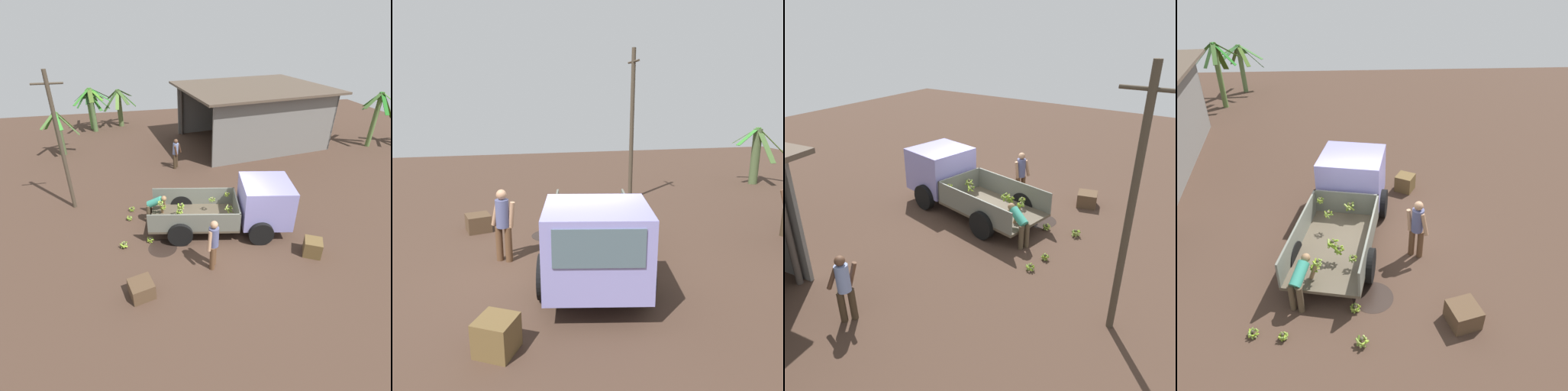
% 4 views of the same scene
% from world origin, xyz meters
% --- Properties ---
extents(ground, '(36.00, 36.00, 0.00)m').
position_xyz_m(ground, '(0.00, 0.00, 0.00)').
color(ground, '#443025').
extents(mud_patch_0, '(0.96, 0.96, 0.01)m').
position_xyz_m(mud_patch_0, '(-2.24, -0.28, 0.00)').
color(mud_patch_0, black).
rests_on(mud_patch_0, ground).
extents(cargo_truck, '(5.13, 2.77, 1.85)m').
position_xyz_m(cargo_truck, '(0.99, 0.21, 0.99)').
color(cargo_truck, brown).
rests_on(cargo_truck, ground).
extents(banana_palm_0, '(2.28, 1.94, 3.17)m').
position_xyz_m(banana_palm_0, '(11.09, 6.55, 1.75)').
color(banana_palm_0, '#567339').
rests_on(banana_palm_0, ground).
extents(banana_palm_1, '(2.81, 2.38, 2.55)m').
position_xyz_m(banana_palm_1, '(13.64, 6.10, 1.45)').
color(banana_palm_1, '#5A7745').
rests_on(banana_palm_1, ground).
extents(person_foreground_visitor, '(0.46, 0.58, 1.68)m').
position_xyz_m(person_foreground_visitor, '(-0.84, -1.48, 0.93)').
color(person_foreground_visitor, brown).
rests_on(person_foreground_visitor, ground).
extents(person_worker_loading, '(0.80, 0.70, 1.14)m').
position_xyz_m(person_worker_loading, '(-2.29, 1.32, 0.69)').
color(person_worker_loading, '#4E3F2C').
rests_on(person_worker_loading, ground).
extents(banana_bunch_on_ground_0, '(0.27, 0.30, 0.22)m').
position_xyz_m(banana_bunch_on_ground_0, '(-3.50, 0.01, 0.12)').
color(banana_bunch_on_ground_0, '#443D2C').
rests_on(banana_bunch_on_ground_0, ground).
extents(banana_bunch_on_ground_1, '(0.25, 0.25, 0.17)m').
position_xyz_m(banana_bunch_on_ground_1, '(-3.15, 2.26, 0.10)').
color(banana_bunch_on_ground_1, '#403929').
rests_on(banana_bunch_on_ground_1, ground).
extents(banana_bunch_on_ground_2, '(0.26, 0.26, 0.19)m').
position_xyz_m(banana_bunch_on_ground_2, '(-2.62, 0.13, 0.10)').
color(banana_bunch_on_ground_2, brown).
rests_on(banana_bunch_on_ground_2, ground).
extents(banana_bunch_on_ground_3, '(0.22, 0.21, 0.18)m').
position_xyz_m(banana_bunch_on_ground_3, '(-3.27, 1.62, 0.09)').
color(banana_bunch_on_ground_3, '#433D2C').
rests_on(banana_bunch_on_ground_3, ground).
extents(wooden_crate_0, '(0.76, 0.76, 0.47)m').
position_xyz_m(wooden_crate_0, '(-3.05, -2.17, 0.24)').
color(wooden_crate_0, '#513A27').
rests_on(wooden_crate_0, ground).
extents(wooden_crate_1, '(0.74, 0.74, 0.54)m').
position_xyz_m(wooden_crate_1, '(2.45, -1.63, 0.27)').
color(wooden_crate_1, brown).
rests_on(wooden_crate_1, ground).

